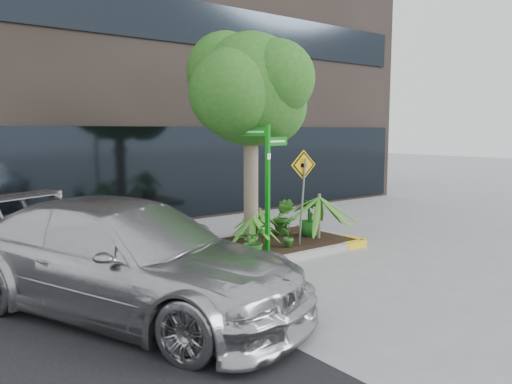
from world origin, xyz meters
TOP-DOWN VIEW (x-y plane):
  - ground at (0.00, 0.00)m, footprint 80.00×80.00m
  - planter at (0.23, 0.27)m, footprint 3.35×2.36m
  - tree at (-0.20, 0.80)m, footprint 3.17×2.81m
  - palm_front at (1.12, -0.04)m, footprint 1.14×1.14m
  - palm_left at (-0.59, 0.19)m, footprint 0.80×0.80m
  - palm_back at (0.26, 1.05)m, footprint 0.72×0.72m
  - parked_car at (-4.09, -1.44)m, footprint 4.29×5.96m
  - shrub_a at (-1.15, -0.52)m, footprint 0.82×0.82m
  - shrub_b at (1.13, 0.27)m, footprint 0.68×0.68m
  - shrub_c at (-0.02, -0.29)m, footprint 0.39×0.39m
  - shrub_d at (0.74, 0.76)m, footprint 0.67×0.67m
  - street_sign_post at (-0.57, -0.23)m, footprint 0.96×0.77m
  - cattle_sign at (0.28, -0.39)m, footprint 0.63×0.22m

SIDE VIEW (x-z plane):
  - ground at x=0.00m, z-range 0.00..0.00m
  - planter at x=0.23m, z-range 0.03..0.18m
  - shrub_a at x=-1.15m, z-range 0.15..0.81m
  - shrub_c at x=-0.02m, z-range 0.15..0.85m
  - shrub_d at x=0.74m, z-range 0.15..1.01m
  - shrub_b at x=1.13m, z-range 0.15..1.01m
  - palm_back at x=0.26m, z-range 0.35..1.14m
  - parked_car at x=-4.09m, z-range 0.00..1.60m
  - palm_left at x=-0.59m, z-range 0.37..1.25m
  - palm_front at x=1.12m, z-range 0.47..1.74m
  - cattle_sign at x=0.28m, z-range 0.51..2.55m
  - street_sign_post at x=-0.57m, z-range 0.32..3.03m
  - tree at x=-0.20m, z-range 1.09..5.85m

